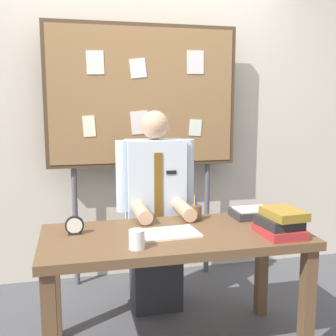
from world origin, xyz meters
The scene contains 10 objects.
back_wall centered at (0.00, 1.23, 1.35)m, with size 6.40×0.08×2.70m, color beige.
desk centered at (0.00, 0.00, 0.63)m, with size 1.51×0.69×0.73m.
person centered at (0.00, 0.56, 0.66)m, with size 0.55×0.56×1.41m.
bulletin_board centered at (0.00, 1.03, 1.49)m, with size 1.51×0.09×2.07m.
book_stack centered at (0.57, -0.18, 0.80)m, with size 0.23×0.28×0.15m.
open_notebook centered at (-0.03, -0.02, 0.73)m, with size 0.31×0.22×0.01m, color white.
desk_clock centered at (-0.56, 0.10, 0.77)m, with size 0.11×0.04×0.11m.
coffee_mug centered at (-0.25, -0.21, 0.78)m, with size 0.08×0.08×0.10m, color white.
pen_holder centered at (0.20, 0.22, 0.77)m, with size 0.07×0.07×0.16m.
paper_tray centered at (0.57, 0.20, 0.75)m, with size 0.26×0.20×0.06m.
Camera 1 is at (-0.56, -2.21, 1.45)m, focal length 44.06 mm.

